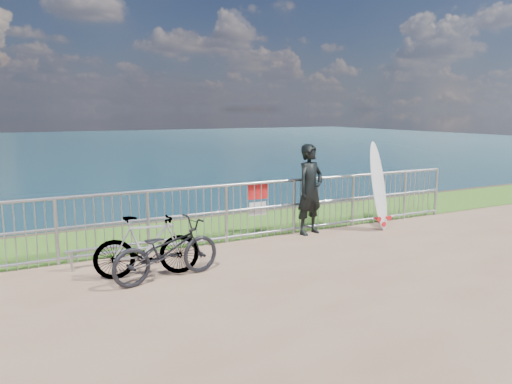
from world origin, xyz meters
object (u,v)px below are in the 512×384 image
surfboard (379,189)px  bicycle_near (167,250)px  bicycle_far (147,246)px  surfer (310,189)px

surfboard → bicycle_near: 5.03m
surfboard → bicycle_far: surfboard is taller
surfboard → bicycle_far: 5.20m
bicycle_far → surfboard: bearing=-71.4°
surfboard → bicycle_far: (-5.14, -0.73, -0.38)m
surfer → bicycle_far: surfer is taller
bicycle_far → bicycle_near: bearing=-130.4°
surfer → bicycle_far: bearing=-179.3°
bicycle_near → bicycle_far: bearing=29.0°
surfer → bicycle_far: 3.83m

